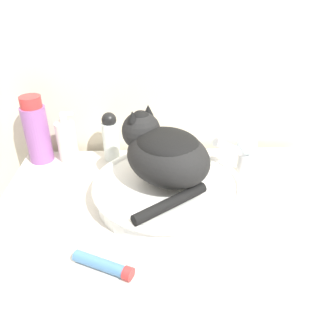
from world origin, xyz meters
name	(u,v)px	position (x,y,z in m)	size (l,w,h in m)	color
wall_back	(162,60)	(0.00, 0.65, 1.20)	(8.00, 0.05, 2.40)	beige
vanity_counter	(166,303)	(0.00, 0.30, 0.45)	(0.94, 0.59, 0.90)	beige
sink_basin	(168,189)	(0.01, 0.30, 0.93)	(0.42, 0.42, 0.06)	white
cat	(164,152)	(0.00, 0.31, 1.05)	(0.31, 0.35, 0.19)	black
faucet	(243,152)	(0.24, 0.41, 0.99)	(0.15, 0.09, 0.15)	silver
lotion_bottle_white	(111,136)	(-0.17, 0.54, 0.98)	(0.05, 0.05, 0.17)	silver
soap_pump_bottle	(67,141)	(-0.32, 0.54, 0.97)	(0.06, 0.06, 0.17)	silver
mouthwash_bottle	(37,131)	(-0.41, 0.54, 1.01)	(0.08, 0.08, 0.22)	#93569E
cream_tube	(104,265)	(-0.14, 0.04, 0.91)	(0.14, 0.09, 0.03)	#4C7FB2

